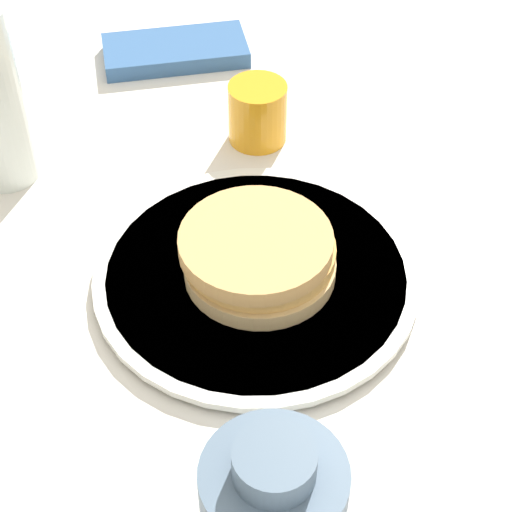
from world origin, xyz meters
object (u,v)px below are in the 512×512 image
Objects in this scene: juice_glass at (258,113)px; pancake_stack at (258,254)px; cream_jug at (273,502)px; plate at (256,276)px.

pancake_stack is at bearing 72.44° from juice_glass.
pancake_stack is 1.31× the size of cream_jug.
cream_jug is at bearing 74.53° from pancake_stack.
juice_glass is 0.62× the size of cream_jug.
cream_jug reaches higher than pancake_stack.
juice_glass is (-0.07, -0.20, 0.03)m from plate.
juice_glass is at bearing -106.44° from cream_jug.
plate is 2.09× the size of pancake_stack.
pancake_stack is 0.25m from cream_jug.
juice_glass reaches higher than plate.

